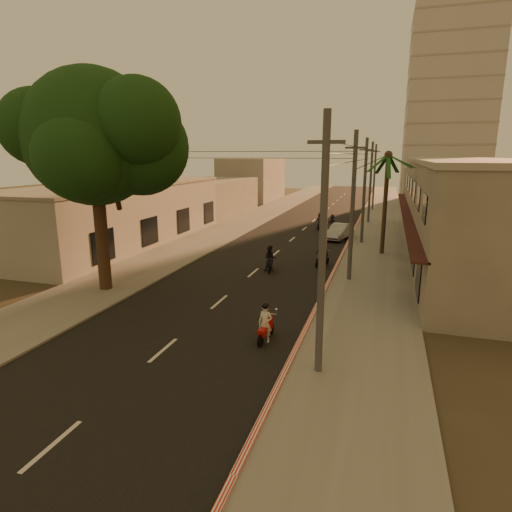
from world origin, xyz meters
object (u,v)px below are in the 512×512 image
at_px(palm_tree, 388,161).
at_px(scooter_red, 265,324).
at_px(scooter_far_b, 332,223).
at_px(scooter_mid_a, 270,259).
at_px(broadleaf_tree, 101,138).
at_px(scooter_far_a, 320,222).
at_px(scooter_mid_b, 322,255).
at_px(parked_car, 340,232).

bearing_deg(palm_tree, scooter_red, -103.54).
bearing_deg(scooter_far_b, scooter_mid_a, -110.84).
bearing_deg(broadleaf_tree, scooter_far_a, 71.17).
bearing_deg(palm_tree, scooter_mid_a, -134.41).
relative_size(broadleaf_tree, scooter_far_b, 7.34).
bearing_deg(scooter_far_b, palm_tree, -77.62).
xyz_separation_m(palm_tree, scooter_far_a, (-6.45, 10.08, -6.37)).
bearing_deg(scooter_red, palm_tree, 81.59).
height_order(scooter_mid_a, scooter_mid_b, scooter_mid_a).
height_order(scooter_red, scooter_mid_b, scooter_mid_b).
bearing_deg(scooter_mid_a, broadleaf_tree, -149.03).
bearing_deg(scooter_far_a, palm_tree, -58.63).
relative_size(broadleaf_tree, scooter_mid_b, 6.86).
height_order(palm_tree, parked_car, palm_tree).
height_order(broadleaf_tree, scooter_far_b, broadleaf_tree).
bearing_deg(parked_car, palm_tree, -42.51).
distance_m(scooter_red, parked_car, 23.35).
height_order(palm_tree, scooter_mid_a, palm_tree).
relative_size(palm_tree, scooter_far_a, 4.60).
xyz_separation_m(broadleaf_tree, scooter_mid_b, (10.68, 8.90, -7.67)).
bearing_deg(scooter_mid_b, palm_tree, 72.25).
height_order(scooter_red, scooter_far_b, scooter_red).
distance_m(broadleaf_tree, scooter_far_a, 26.44).
bearing_deg(broadleaf_tree, palm_tree, 43.48).
bearing_deg(scooter_mid_a, scooter_far_b, 73.31).
bearing_deg(broadleaf_tree, scooter_red, -21.85).
height_order(scooter_mid_b, scooter_far_b, scooter_mid_b).
bearing_deg(broadleaf_tree, parked_car, 60.77).
xyz_separation_m(broadleaf_tree, scooter_far_b, (9.46, 23.99, -7.72)).
bearing_deg(scooter_mid_b, scooter_far_a, 120.14).
height_order(palm_tree, scooter_far_a, palm_tree).
relative_size(scooter_mid_a, parked_car, 0.40).
bearing_deg(scooter_far_a, parked_car, -62.47).
bearing_deg(parked_car, scooter_mid_b, -78.63).
xyz_separation_m(scooter_red, scooter_far_b, (-0.82, 28.11, 0.00)).
bearing_deg(scooter_mid_a, scooter_far_a, 77.58).
height_order(scooter_red, scooter_mid_a, scooter_mid_a).
bearing_deg(parked_car, scooter_red, -79.38).
relative_size(scooter_mid_b, parked_car, 0.39).
distance_m(scooter_far_b, parked_car, 4.94).
bearing_deg(scooter_mid_a, palm_tree, 35.19).
bearing_deg(parked_car, scooter_mid_a, -92.51).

